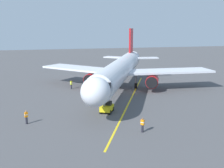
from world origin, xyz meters
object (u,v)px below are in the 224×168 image
object	(u,v)px
ground_crew_loader	(26,117)
tug_portside	(107,107)
airplane	(121,70)
ground_crew_wing_walker	(71,84)
ground_crew_marshaller	(142,125)

from	to	relation	value
ground_crew_loader	tug_portside	bearing A→B (deg)	-169.27
tug_portside	airplane	bearing A→B (deg)	-115.11
airplane	ground_crew_wing_walker	distance (m)	10.12
airplane	ground_crew_marshaller	xyz separation A→B (m)	(3.64, 20.39, -3.12)
ground_crew_marshaller	tug_portside	distance (m)	8.56
ground_crew_wing_walker	airplane	bearing A→B (deg)	153.85
airplane	ground_crew_wing_walker	size ratio (longest dim) A/B	22.00
airplane	ground_crew_marshaller	world-z (taller)	airplane
ground_crew_wing_walker	tug_portside	world-z (taller)	ground_crew_wing_walker
ground_crew_wing_walker	ground_crew_marshaller	bearing A→B (deg)	101.49
airplane	ground_crew_loader	size ratio (longest dim) A/B	22.00
tug_portside	ground_crew_marshaller	bearing A→B (deg)	103.67
ground_crew_marshaller	ground_crew_wing_walker	distance (m)	25.14
ground_crew_loader	tug_portside	xyz separation A→B (m)	(-10.66, -2.02, -0.18)
ground_crew_marshaller	airplane	bearing A→B (deg)	-100.11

